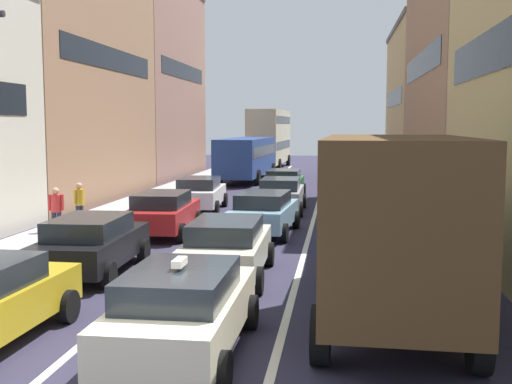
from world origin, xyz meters
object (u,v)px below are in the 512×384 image
Objects in this scene: sedan_right_lane_behind_truck at (359,223)px; bus_mid_queue_primary at (247,155)px; sedan_left_lane_fourth at (200,193)px; bus_far_queue_secondary at (270,136)px; pedestrian_mid_sidewalk at (56,208)px; taxi_centre_lane_front at (182,308)px; wagon_left_lane_second at (92,243)px; sedan_centre_lane_fifth at (284,183)px; pedestrian_far_sidewalk at (79,202)px; removalist_box_truck at (392,221)px; hatchback_centre_lane_third at (264,212)px; coupe_centre_lane_fourth at (281,194)px; sedan_centre_lane_second at (227,247)px; sedan_left_lane_third at (163,212)px.

bus_mid_queue_primary is (-6.83, 22.99, 0.96)m from sedan_right_lane_behind_truck.
sedan_left_lane_fourth is 0.42× the size of bus_far_queue_secondary.
sedan_right_lane_behind_truck is 10.26m from pedestrian_mid_sidewalk.
taxi_centre_lane_front is at bearing 163.79° from sedan_right_lane_behind_truck.
taxi_centre_lane_front and pedestrian_mid_sidewalk have the same top height.
wagon_left_lane_second is 17.68m from sedan_centre_lane_fifth.
bus_far_queue_secondary reaches higher than pedestrian_far_sidewalk.
hatchback_centre_lane_third is (-3.56, 9.43, -1.18)m from removalist_box_truck.
wagon_left_lane_second is 12.66m from coupe_centre_lane_fourth.
removalist_box_truck is 15.64m from coupe_centre_lane_fourth.
hatchback_centre_lane_third and sedan_right_lane_behind_truck have the same top height.
removalist_box_truck is 13.48m from pedestrian_mid_sidewalk.
coupe_centre_lane_fourth is 0.99× the size of sedan_right_lane_behind_truck.
sedan_centre_lane_second is 1.00× the size of wagon_left_lane_second.
taxi_centre_lane_front is 11.62m from hatchback_centre_lane_third.
sedan_left_lane_fourth is 2.65× the size of pedestrian_mid_sidewalk.
bus_far_queue_secondary is at bearing -77.21° from pedestrian_far_sidewalk.
bus_far_queue_secondary is 6.37× the size of pedestrian_mid_sidewalk.
sedan_left_lane_third and sedan_left_lane_fourth have the same top height.
pedestrian_far_sidewalk reaches higher than sedan_left_lane_third.
sedan_centre_lane_fifth is (-0.32, 5.25, 0.00)m from coupe_centre_lane_fourth.
pedestrian_mid_sidewalk is at bearing 107.55° from pedestrian_far_sidewalk.
taxi_centre_lane_front is 0.99× the size of sedan_centre_lane_second.
bus_far_queue_secondary is at bearing 4.57° from taxi_centre_lane_front.
wagon_left_lane_second and sedan_left_lane_fourth have the same top height.
sedan_centre_lane_fifth is at bearing 5.15° from hatchback_centre_lane_third.
bus_far_queue_secondary is (-7.09, 43.20, 0.86)m from removalist_box_truck.
taxi_centre_lane_front is 2.59× the size of pedestrian_far_sidewalk.
bus_mid_queue_primary is at bearing -80.66° from pedestrian_far_sidewalk.
hatchback_centre_lane_third is at bearing 57.89° from sedan_right_lane_behind_truck.
hatchback_centre_lane_third is 1.02× the size of sedan_centre_lane_fifth.
bus_far_queue_secondary is 33.30m from pedestrian_far_sidewalk.
removalist_box_truck is 4.97m from sedan_centre_lane_second.
pedestrian_far_sidewalk is at bearing 47.76° from removalist_box_truck.
wagon_left_lane_second is 11.99m from sedan_left_lane_fourth.
hatchback_centre_lane_third is 21.16m from bus_mid_queue_primary.
sedan_left_lane_third is 21.35m from bus_mid_queue_primary.
hatchback_centre_lane_third is 7.03m from pedestrian_far_sidewalk.
pedestrian_mid_sidewalk is at bearing 53.58° from removalist_box_truck.
bus_mid_queue_primary is at bearing 19.66° from sedan_centre_lane_fifth.
coupe_centre_lane_fourth is at bearing -164.54° from bus_mid_queue_primary.
sedan_left_lane_third is 11.96m from sedan_centre_lane_fifth.
pedestrian_mid_sidewalk reaches higher than sedan_left_lane_fourth.
bus_mid_queue_primary is at bearing 13.34° from coupe_centre_lane_fourth.
pedestrian_far_sidewalk is at bearing 23.49° from wagon_left_lane_second.
sedan_centre_lane_fifth is at bearing 16.78° from sedan_right_lane_behind_truck.
pedestrian_far_sidewalk reaches higher than sedan_centre_lane_fifth.
sedan_left_lane_fourth is at bearing 141.79° from pedestrian_mid_sidewalk.
bus_far_queue_secondary is (0.12, 12.94, 1.07)m from bus_mid_queue_primary.
removalist_box_truck reaches higher than sedan_centre_lane_second.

